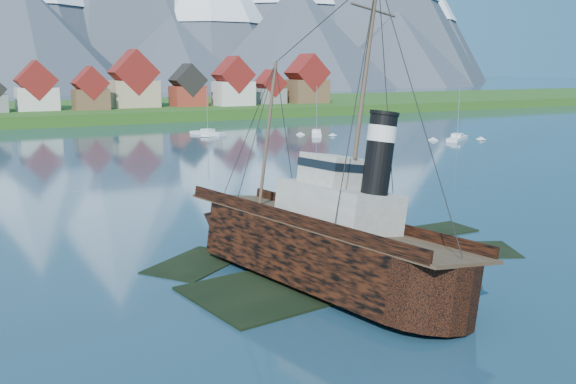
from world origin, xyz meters
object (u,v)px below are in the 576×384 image
sailboat_e (208,134)px  sailboat_f (457,139)px  tugboat_wreck (306,238)px  sailboat_d (316,134)px

sailboat_e → sailboat_f: (42.07, -34.99, 0.04)m
sailboat_f → sailboat_e: bearing=-163.1°
tugboat_wreck → sailboat_f: tugboat_wreck is taller
tugboat_wreck → sailboat_f: (71.65, 61.69, -2.59)m
sailboat_e → sailboat_f: size_ratio=0.90×
tugboat_wreck → sailboat_d: bearing=48.1°
tugboat_wreck → sailboat_f: 94.58m
sailboat_d → sailboat_f: bearing=-16.4°
tugboat_wreck → sailboat_f: size_ratio=2.36×
sailboat_e → sailboat_f: 54.72m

